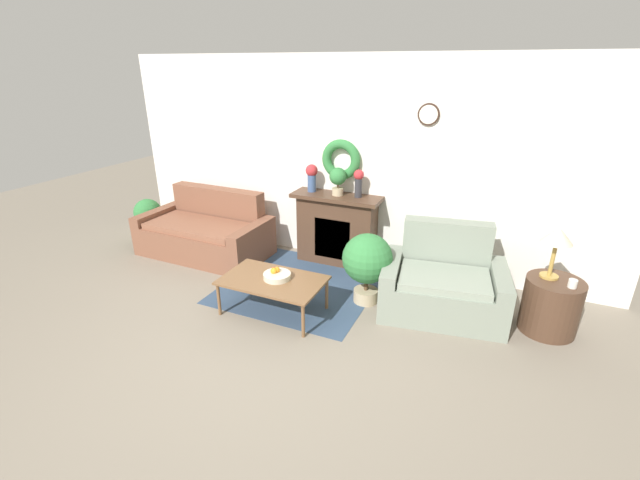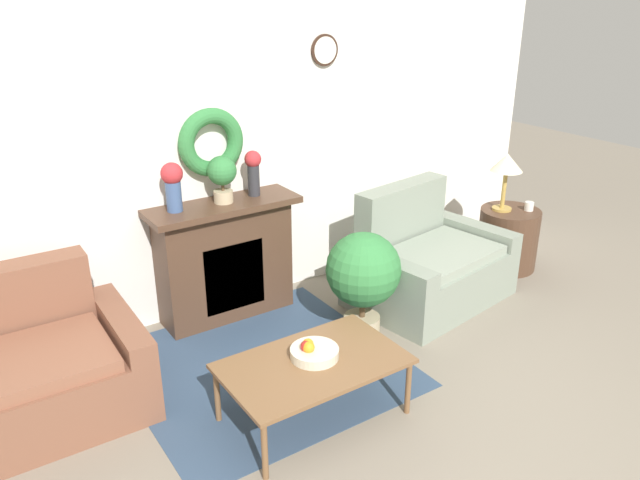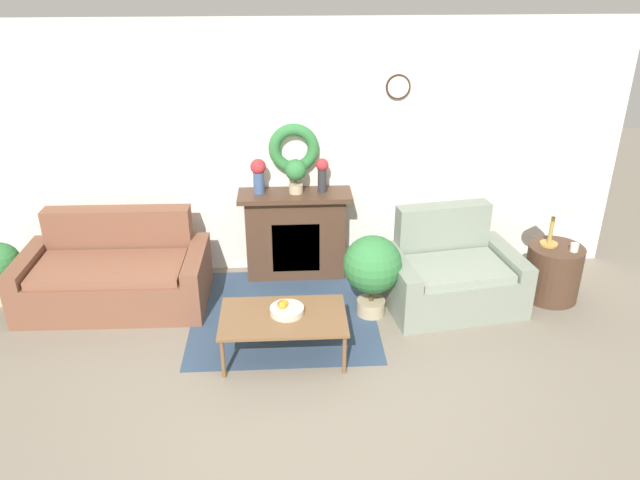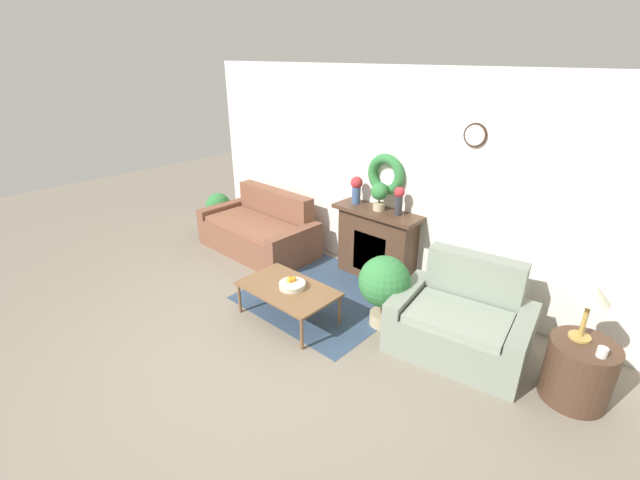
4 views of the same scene
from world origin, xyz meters
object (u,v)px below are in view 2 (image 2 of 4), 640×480
at_px(fireplace, 225,259).
at_px(vase_on_mantel_right, 253,170).
at_px(mug, 529,206).
at_px(vase_on_mantel_left, 173,183).
at_px(coffee_table, 313,366).
at_px(table_lamp, 507,166).
at_px(potted_plant_floor_by_loveseat, 363,273).
at_px(loveseat_right, 427,264).
at_px(potted_plant_on_mantel, 222,175).
at_px(side_table_by_loveseat, 508,239).
at_px(fruit_bowl, 313,352).

height_order(fireplace, vase_on_mantel_right, vase_on_mantel_right).
distance_m(mug, vase_on_mantel_left, 3.26).
bearing_deg(mug, vase_on_mantel_right, 163.06).
xyz_separation_m(coffee_table, table_lamp, (2.69, 0.91, 0.63)).
height_order(fireplace, potted_plant_floor_by_loveseat, fireplace).
height_order(coffee_table, mug, mug).
distance_m(loveseat_right, potted_plant_on_mantel, 1.89).
bearing_deg(vase_on_mantel_left, fireplace, -0.89).
bearing_deg(mug, loveseat_right, 177.14).
bearing_deg(coffee_table, mug, 14.62).
xyz_separation_m(fireplace, vase_on_mantel_right, (0.29, 0.01, 0.69)).
xyz_separation_m(table_lamp, vase_on_mantel_left, (-2.92, 0.60, 0.19)).
bearing_deg(vase_on_mantel_right, potted_plant_floor_by_loveseat, -63.51).
height_order(loveseat_right, table_lamp, table_lamp).
relative_size(coffee_table, vase_on_mantel_left, 3.01).
height_order(loveseat_right, side_table_by_loveseat, loveseat_right).
relative_size(side_table_by_loveseat, mug, 7.00).
distance_m(vase_on_mantel_right, potted_plant_on_mantel, 0.28).
relative_size(loveseat_right, coffee_table, 1.29).
xyz_separation_m(fruit_bowl, potted_plant_floor_by_loveseat, (0.84, 0.59, 0.08)).
bearing_deg(potted_plant_floor_by_loveseat, fireplace, 129.90).
distance_m(fruit_bowl, vase_on_mantel_left, 1.66).
distance_m(vase_on_mantel_right, potted_plant_floor_by_loveseat, 1.18).
bearing_deg(vase_on_mantel_right, side_table_by_loveseat, -15.61).
distance_m(mug, vase_on_mantel_right, 2.63).
distance_m(vase_on_mantel_left, vase_on_mantel_right, 0.66).
xyz_separation_m(fruit_bowl, side_table_by_loveseat, (2.73, 0.81, -0.15)).
relative_size(fireplace, fruit_bowl, 3.96).
bearing_deg(coffee_table, fruit_bowl, 57.07).
bearing_deg(fruit_bowl, table_lamp, 17.94).
relative_size(fireplace, table_lamp, 2.23).
bearing_deg(side_table_by_loveseat, loveseat_right, -178.02).
bearing_deg(mug, side_table_by_loveseat, 142.13).
distance_m(side_table_by_loveseat, vase_on_mantel_right, 2.58).
bearing_deg(vase_on_mantel_right, mug, -16.94).
bearing_deg(potted_plant_on_mantel, vase_on_mantel_left, 177.02).
height_order(mug, potted_plant_on_mantel, potted_plant_on_mantel).
bearing_deg(fireplace, loveseat_right, -23.78).
xyz_separation_m(coffee_table, vase_on_mantel_right, (0.43, 1.50, 0.81)).
height_order(mug, vase_on_mantel_right, vase_on_mantel_right).
relative_size(mug, vase_on_mantel_right, 0.23).
bearing_deg(table_lamp, fireplace, 166.98).
bearing_deg(loveseat_right, table_lamp, -3.56).
bearing_deg(table_lamp, loveseat_right, -174.73).
bearing_deg(loveseat_right, fireplace, 147.39).
bearing_deg(mug, potted_plant_floor_by_loveseat, -176.56).
distance_m(side_table_by_loveseat, potted_plant_floor_by_loveseat, 1.92).
bearing_deg(potted_plant_floor_by_loveseat, vase_on_mantel_left, 141.50).
xyz_separation_m(vase_on_mantel_left, potted_plant_on_mantel, (0.38, -0.02, 0.01)).
height_order(loveseat_right, mug, loveseat_right).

